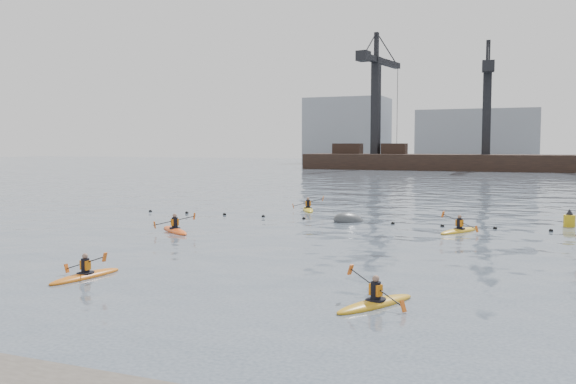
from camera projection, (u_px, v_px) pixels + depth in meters
name	position (u px, v px, depth m)	size (l,w,h in m)	color
ground	(189.00, 315.00, 17.45)	(400.00, 400.00, 0.00)	#374051
float_line	(370.00, 222.00, 38.45)	(33.24, 0.73, 0.24)	black
barge_pier	(484.00, 161.00, 118.98)	(72.00, 19.30, 29.50)	black
skyline	(508.00, 128.00, 154.70)	(141.00, 28.00, 22.00)	gray
kayaker_0	(86.00, 275.00, 22.38)	(2.19, 3.27, 1.15)	#D06613
kayaker_1	(376.00, 302.00, 18.47)	(2.12, 3.24, 1.24)	gold
kayaker_2	(175.00, 230.00, 34.39)	(3.25, 2.88, 1.16)	#F25316
kayaker_3	(459.00, 230.00, 34.22)	(2.18, 3.39, 1.22)	gold
kayaker_5	(308.00, 209.00, 45.65)	(2.22, 3.47, 1.19)	yellow
mooring_buoy	(349.00, 222.00, 38.91)	(2.25, 1.33, 1.12)	#393B3D
nav_buoy	(569.00, 221.00, 36.40)	(0.67, 0.67, 1.21)	#C79213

